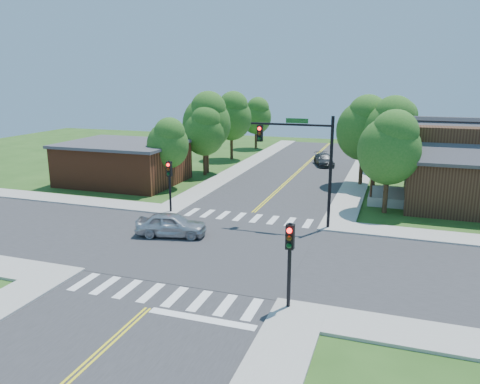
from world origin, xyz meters
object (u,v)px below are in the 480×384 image
(signal_mast_ne, at_px, (304,153))
(car_dgrey, at_px, (324,160))
(signal_pole_se, at_px, (290,250))
(house_ne, at_px, (478,164))
(signal_pole_nw, at_px, (169,177))
(car_silver, at_px, (171,225))

(signal_mast_ne, relative_size, car_dgrey, 1.56)
(signal_mast_ne, height_order, car_dgrey, signal_mast_ne)
(car_dgrey, bearing_deg, signal_pole_se, -103.46)
(house_ne, bearing_deg, signal_pole_nw, -157.31)
(signal_pole_nw, distance_m, car_dgrey, 23.13)
(signal_pole_se, relative_size, house_ne, 0.29)
(signal_mast_ne, relative_size, car_silver, 1.58)
(car_silver, bearing_deg, car_dgrey, -23.47)
(car_silver, xyz_separation_m, car_dgrey, (5.17, 26.26, -0.11))
(signal_mast_ne, bearing_deg, signal_pole_nw, -179.93)
(house_ne, distance_m, car_silver, 22.72)
(car_silver, bearing_deg, house_ne, -66.75)
(signal_mast_ne, relative_size, signal_pole_nw, 1.89)
(house_ne, distance_m, car_dgrey, 18.80)
(house_ne, relative_size, car_dgrey, 2.84)
(signal_pole_se, height_order, car_dgrey, signal_pole_se)
(house_ne, relative_size, car_silver, 2.87)
(signal_pole_nw, bearing_deg, house_ne, 22.69)
(house_ne, xyz_separation_m, car_silver, (-18.36, -13.14, -2.60))
(signal_pole_nw, relative_size, car_silver, 0.84)
(signal_mast_ne, bearing_deg, car_silver, -147.92)
(signal_mast_ne, height_order, signal_pole_se, signal_mast_ne)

